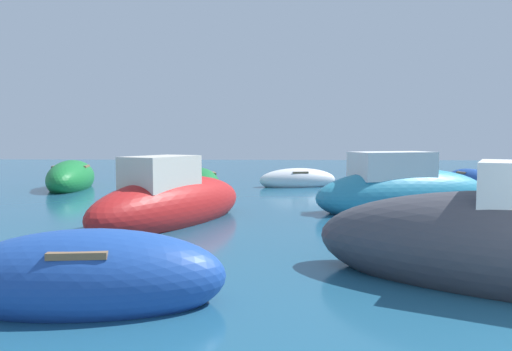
% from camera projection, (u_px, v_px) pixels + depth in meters
% --- Properties ---
extents(moored_boat_0, '(3.75, 5.44, 1.94)m').
position_uv_depth(moored_boat_0, '(172.00, 203.00, 11.43)').
color(moored_boat_0, '#B21E1E').
rests_on(moored_boat_0, ground).
extents(moored_boat_2, '(5.71, 3.49, 1.99)m').
position_uv_depth(moored_boat_2, '(403.00, 192.00, 13.49)').
color(moored_boat_2, teal).
rests_on(moored_boat_2, ground).
extents(moored_boat_4, '(2.57, 4.93, 1.46)m').
position_uv_depth(moored_boat_4, '(71.00, 178.00, 19.36)').
color(moored_boat_4, '#197233').
rests_on(moored_boat_4, ground).
extents(moored_boat_5, '(1.50, 3.44, 1.00)m').
position_uv_depth(moored_boat_5, '(471.00, 181.00, 19.53)').
color(moored_boat_5, '#1E479E').
rests_on(moored_boat_5, ground).
extents(moored_boat_7, '(3.45, 1.91, 1.00)m').
position_uv_depth(moored_boat_7, '(298.00, 180.00, 20.02)').
color(moored_boat_7, white).
rests_on(moored_boat_7, ground).
extents(moored_boat_9, '(2.24, 4.05, 1.20)m').
position_uv_depth(moored_boat_9, '(201.00, 184.00, 17.53)').
color(moored_boat_9, '#197233').
rests_on(moored_boat_9, ground).
extents(moored_boat_10, '(3.44, 1.74, 1.21)m').
position_uv_depth(moored_boat_10, '(90.00, 278.00, 5.82)').
color(moored_boat_10, '#1E479E').
rests_on(moored_boat_10, ground).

